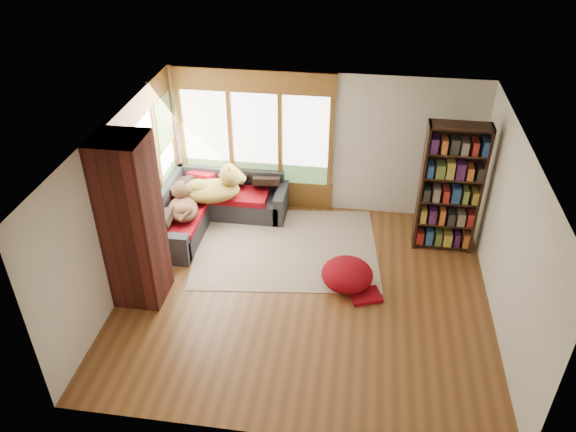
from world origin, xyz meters
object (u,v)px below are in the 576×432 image
(area_rug, at_px, (286,247))
(brick_chimney, at_px, (132,223))
(bookshelf, at_px, (450,189))
(dog_brindle, at_px, (182,200))
(sectional_sofa, at_px, (207,208))
(pouf, at_px, (347,274))
(dog_tan, at_px, (216,182))

(area_rug, bearing_deg, brick_chimney, -143.06)
(brick_chimney, xyz_separation_m, bookshelf, (4.54, 1.90, -0.18))
(dog_brindle, bearing_deg, sectional_sofa, -49.37)
(bookshelf, relative_size, pouf, 2.81)
(brick_chimney, bearing_deg, sectional_sofa, 77.71)
(sectional_sofa, bearing_deg, pouf, -31.22)
(brick_chimney, xyz_separation_m, dog_tan, (0.63, 2.07, -0.47))
(brick_chimney, distance_m, dog_tan, 2.22)
(brick_chimney, bearing_deg, bookshelf, 22.71)
(bookshelf, xyz_separation_m, dog_brindle, (-4.35, -0.37, -0.36))
(dog_tan, bearing_deg, brick_chimney, -124.12)
(brick_chimney, height_order, bookshelf, brick_chimney)
(brick_chimney, xyz_separation_m, dog_brindle, (0.19, 1.53, -0.55))
(brick_chimney, xyz_separation_m, sectional_sofa, (0.45, 2.05, -1.00))
(brick_chimney, bearing_deg, area_rug, 36.94)
(bookshelf, bearing_deg, dog_tan, 177.44)
(dog_tan, height_order, dog_brindle, dog_tan)
(brick_chimney, relative_size, dog_brindle, 2.92)
(sectional_sofa, xyz_separation_m, bookshelf, (4.09, -0.15, 0.81))
(pouf, bearing_deg, brick_chimney, -168.20)
(dog_brindle, bearing_deg, area_rug, -114.90)
(brick_chimney, height_order, area_rug, brick_chimney)
(dog_tan, bearing_deg, bookshelf, -19.68)
(area_rug, bearing_deg, bookshelf, 9.46)
(pouf, bearing_deg, area_rug, 141.89)
(pouf, height_order, dog_brindle, dog_brindle)
(area_rug, bearing_deg, sectional_sofa, 159.00)
(sectional_sofa, height_order, area_rug, sectional_sofa)
(sectional_sofa, xyz_separation_m, pouf, (2.58, -1.42, -0.08))
(dog_brindle, bearing_deg, dog_tan, -62.21)
(sectional_sofa, relative_size, dog_brindle, 2.47)
(brick_chimney, distance_m, bookshelf, 4.92)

